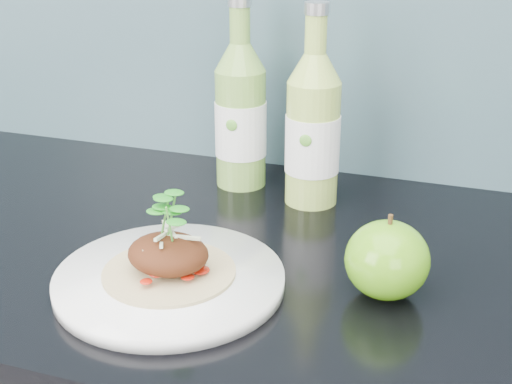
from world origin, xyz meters
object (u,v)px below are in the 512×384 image
at_px(green_apple, 387,260).
at_px(cider_bottle_right, 313,130).
at_px(cider_bottle_left, 241,116).
at_px(dinner_plate, 170,280).

xyz_separation_m(green_apple, cider_bottle_right, (-0.14, 0.22, 0.06)).
relative_size(cider_bottle_left, cider_bottle_right, 1.00).
height_order(cider_bottle_left, cider_bottle_right, same).
bearing_deg(cider_bottle_left, green_apple, -22.33).
xyz_separation_m(dinner_plate, green_apple, (0.23, 0.06, 0.03)).
bearing_deg(cider_bottle_left, cider_bottle_right, 7.11).
xyz_separation_m(dinner_plate, cider_bottle_right, (0.09, 0.28, 0.10)).
bearing_deg(cider_bottle_left, dinner_plate, -62.80).
distance_m(dinner_plate, green_apple, 0.24).
xyz_separation_m(green_apple, cider_bottle_left, (-0.26, 0.25, 0.06)).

